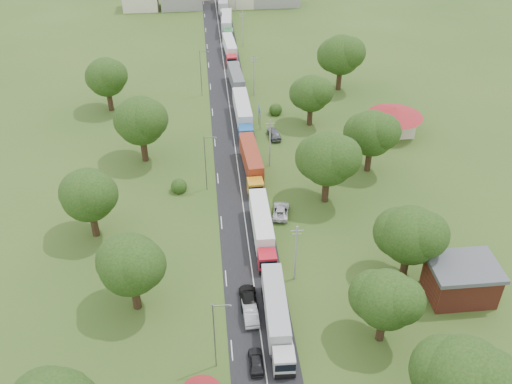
{
  "coord_description": "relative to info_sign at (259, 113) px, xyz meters",
  "views": [
    {
      "loc": [
        -5.12,
        -61.46,
        53.59
      ],
      "look_at": [
        1.97,
        9.25,
        3.0
      ],
      "focal_mm": 40.0,
      "sensor_mm": 36.0,
      "label": 1
    }
  ],
  "objects": [
    {
      "name": "truck_4",
      "position": [
        -3.2,
        16.94,
        -0.94
      ],
      "size": [
        3.09,
        14.06,
        3.88
      ],
      "color": "#B4B4B4",
      "rests_on": "ground"
    },
    {
      "name": "truck_2",
      "position": [
        -3.0,
        -16.09,
        -0.82
      ],
      "size": [
        3.23,
        14.88,
        4.11
      ],
      "color": "orange",
      "rests_on": "ground"
    },
    {
      "name": "tree_12",
      "position": [
        -21.21,
        -9.83,
        4.85
      ],
      "size": [
        9.6,
        9.6,
        12.05
      ],
      "color": "#382616",
      "rests_on": "ground"
    },
    {
      "name": "ground",
      "position": [
        -5.2,
        -35.0,
        -3.0
      ],
      "size": [
        260.0,
        260.0,
        0.0
      ],
      "primitive_type": "plane",
      "color": "#2D4A18",
      "rests_on": "ground"
    },
    {
      "name": "truck_1",
      "position": [
        -3.12,
        -33.42,
        -0.83
      ],
      "size": [
        2.55,
        14.75,
        4.09
      ],
      "color": "#B51423",
      "rests_on": "ground"
    },
    {
      "name": "tree_1",
      "position": [
        12.79,
        -64.83,
        4.85
      ],
      "size": [
        9.6,
        9.6,
        12.05
      ],
      "color": "#382616",
      "rests_on": "ground"
    },
    {
      "name": "pole_2",
      "position": [
        0.3,
        -14.0,
        1.68
      ],
      "size": [
        1.6,
        0.24,
        9.0
      ],
      "color": "gray",
      "rests_on": "ground"
    },
    {
      "name": "lamp_0",
      "position": [
        -10.55,
        -55.0,
        2.55
      ],
      "size": [
        2.03,
        0.22,
        10.0
      ],
      "color": "slate",
      "rests_on": "ground"
    },
    {
      "name": "car_lane_rear",
      "position": [
        -6.2,
        -45.67,
        -2.23
      ],
      "size": [
        2.25,
        5.35,
        1.54
      ],
      "primitive_type": "imported",
      "rotation": [
        0.0,
        0.0,
        3.16
      ],
      "color": "black",
      "rests_on": "ground"
    },
    {
      "name": "lamp_2",
      "position": [
        -10.55,
        15.0,
        2.55
      ],
      "size": [
        2.03,
        0.22,
        10.0
      ],
      "color": "slate",
      "rests_on": "ground"
    },
    {
      "name": "truck_7",
      "position": [
        -3.14,
        68.89,
        -0.75
      ],
      "size": [
        3.47,
        15.4,
        4.25
      ],
      "color": "#A8A8A8",
      "rests_on": "ground"
    },
    {
      "name": "house_cream",
      "position": [
        24.8,
        -5.0,
        0.64
      ],
      "size": [
        10.08,
        10.08,
        5.8
      ],
      "color": "beige",
      "rests_on": "ground"
    },
    {
      "name": "truck_0",
      "position": [
        -3.19,
        -50.05,
        -0.84
      ],
      "size": [
        2.88,
        14.72,
        4.07
      ],
      "color": "#BBBBBB",
      "rests_on": "ground"
    },
    {
      "name": "tree_2",
      "position": [
        8.79,
        -52.86,
        3.59
      ],
      "size": [
        8.0,
        8.0,
        10.1
      ],
      "color": "#382616",
      "rests_on": "ground"
    },
    {
      "name": "tree_7",
      "position": [
        18.79,
        15.17,
        4.85
      ],
      "size": [
        9.6,
        9.6,
        12.05
      ],
      "color": "#382616",
      "rests_on": "ground"
    },
    {
      "name": "pole_4",
      "position": [
        0.3,
        42.0,
        1.68
      ],
      "size": [
        1.6,
        0.24,
        9.0
      ],
      "color": "gray",
      "rests_on": "ground"
    },
    {
      "name": "tree_5",
      "position": [
        16.79,
        -16.84,
        4.22
      ],
      "size": [
        8.8,
        8.8,
        11.07
      ],
      "color": "#382616",
      "rests_on": "ground"
    },
    {
      "name": "lamp_1",
      "position": [
        -10.55,
        -20.0,
        2.55
      ],
      "size": [
        2.03,
        0.22,
        10.0
      ],
      "color": "slate",
      "rests_on": "ground"
    },
    {
      "name": "car_lane_front",
      "position": [
        -6.2,
        -55.38,
        -2.31
      ],
      "size": [
        1.68,
        4.06,
        1.38
      ],
      "primitive_type": "imported",
      "rotation": [
        0.0,
        0.0,
        3.13
      ],
      "color": "black",
      "rests_on": "ground"
    },
    {
      "name": "pole_3",
      "position": [
        0.3,
        14.0,
        1.68
      ],
      "size": [
        1.6,
        0.24,
        9.0
      ],
      "color": "gray",
      "rests_on": "ground"
    },
    {
      "name": "truck_3",
      "position": [
        -3.04,
        1.41,
        -0.68
      ],
      "size": [
        2.89,
        15.77,
        4.37
      ],
      "color": "#1A559C",
      "rests_on": "ground"
    },
    {
      "name": "info_sign",
      "position": [
        0.0,
        0.0,
        0.0
      ],
      "size": [
        0.12,
        3.1,
        4.1
      ],
      "color": "slate",
      "rests_on": "ground"
    },
    {
      "name": "tree_6",
      "position": [
        9.79,
        0.14,
        3.59
      ],
      "size": [
        8.0,
        8.0,
        10.1
      ],
      "color": "#382616",
      "rests_on": "ground"
    },
    {
      "name": "pole_1",
      "position": [
        0.3,
        -42.0,
        1.68
      ],
      "size": [
        1.6,
        0.24,
        9.0
      ],
      "color": "gray",
      "rests_on": "ground"
    },
    {
      "name": "car_verge_far",
      "position": [
        2.3,
        -4.34,
        -2.17
      ],
      "size": [
        2.58,
        5.07,
        1.66
      ],
      "primitive_type": "imported",
      "rotation": [
        0.0,
        0.0,
        3.27
      ],
      "color": "#525459",
      "rests_on": "ground"
    },
    {
      "name": "road",
      "position": [
        -5.2,
        -15.0,
        -3.0
      ],
      "size": [
        8.0,
        200.0,
        0.04
      ],
      "primitive_type": "cube",
      "color": "black",
      "rests_on": "ground"
    },
    {
      "name": "car_lane_mid",
      "position": [
        -6.2,
        -48.0,
        -2.18
      ],
      "size": [
        1.95,
        5.08,
        1.65
      ],
      "primitive_type": "imported",
      "rotation": [
        0.0,
        0.0,
        3.18
      ],
      "color": "#9D9FA5",
      "rests_on": "ground"
    },
    {
      "name": "tree_3",
      "position": [
        14.79,
        -42.84,
        4.22
      ],
      "size": [
        8.8,
        8.8,
        11.07
      ],
      "color": "#382616",
      "rests_on": "ground"
    },
    {
      "name": "tree_13",
      "position": [
        -29.21,
        10.16,
        4.22
      ],
      "size": [
        8.8,
        8.8,
        11.07
      ],
      "color": "#382616",
      "rests_on": "ground"
    },
    {
      "name": "house_brick",
      "position": [
        20.8,
        -47.0,
        -0.35
      ],
      "size": [
        8.6,
        6.6,
        5.2
      ],
      "color": "maroon",
      "rests_on": "ground"
    },
    {
      "name": "tree_4",
      "position": [
        7.79,
        -24.83,
        4.85
      ],
      "size": [
        9.6,
        9.6,
        12.05
      ],
      "color": "#382616",
      "rests_on": "ground"
    },
    {
      "name": "truck_6",
      "position": [
        -3.13,
        52.81,
        -0.79
      ],
      "size": [
        3.42,
        15.13,
        4.17
      ],
      "color": "#296F39",
      "rests_on": "ground"
    },
    {
      "name": "tree_11",
      "position": [
        -27.21,
        -29.84,
        4.22
      ],
      "size": [
        8.8,
        8.8,
        11.07
      ],
      "color": "#382616",
      "rests_on": "ground"
    },
    {
      "name": "car_verge_near",
      "position": [
        0.37,
        -27.88,
        -2.28
      ],
      "size": [
        3.4,
        5.57,
        1.44
      ],
      "primitive_type": "imported",
      "rotation": [
        0.0,
        0.0,
        2.94
      ],
      "color": "silver",
      "rests_on": "ground"
    },
    {
      "name": "truck_5",
      "position": [
        -3.39,
        35.62,
        -0.98
      ],
      "size": [
        2.98,
        13.8,
        3.81
      ],
      "color": "red",
      "rests_on": "ground"
    },
    {
      "name": "tree_10",
      "position": [
        -20.21,
        -44.84,
        4.22
      ],
      "size": [
        8.8,
        8.8,
        11.07
      ],
      "color": "#382616",
      "rests_on": "ground"
    }
  ]
}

